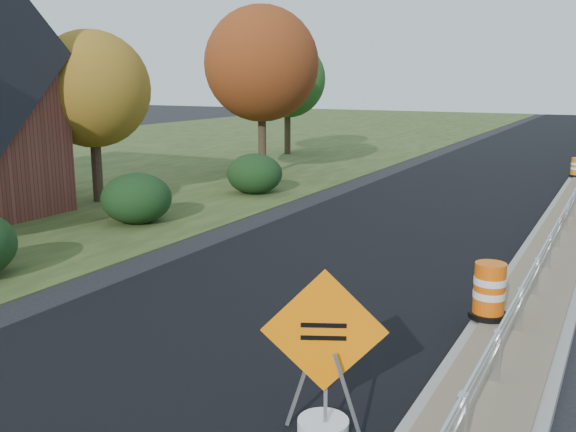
% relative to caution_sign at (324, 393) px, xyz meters
% --- Properties ---
extents(ground, '(140.00, 140.00, 0.00)m').
position_rel_caution_sign_xyz_m(ground, '(1.65, 7.99, -0.53)').
color(ground, black).
rests_on(ground, ground).
extents(grass_verge_near, '(30.00, 120.00, 0.03)m').
position_rel_caution_sign_xyz_m(grass_verge_near, '(-22.35, 17.99, -0.52)').
color(grass_verge_near, '#2E401B').
rests_on(grass_verge_near, ground).
extents(milled_overlay, '(7.20, 120.00, 0.01)m').
position_rel_caution_sign_xyz_m(milled_overlay, '(-2.75, 17.99, -0.53)').
color(milled_overlay, black).
rests_on(milled_overlay, ground).
extents(median, '(1.60, 55.00, 0.23)m').
position_rel_caution_sign_xyz_m(median, '(1.65, 15.99, -0.42)').
color(median, gray).
rests_on(median, ground).
extents(hedge_mid, '(2.09, 2.09, 1.52)m').
position_rel_caution_sign_xyz_m(hedge_mid, '(-9.85, 7.99, 0.23)').
color(hedge_mid, black).
rests_on(hedge_mid, ground).
extents(hedge_north, '(2.09, 2.09, 1.52)m').
position_rel_caution_sign_xyz_m(hedge_north, '(-9.35, 13.99, 0.23)').
color(hedge_north, black).
rests_on(hedge_north, ground).
extents(tree_near_yellow, '(3.96, 3.96, 5.88)m').
position_rel_caution_sign_xyz_m(tree_near_yellow, '(-13.35, 9.99, 3.35)').
color(tree_near_yellow, '#473523').
rests_on(tree_near_yellow, ground).
extents(tree_near_red, '(4.95, 4.95, 7.35)m').
position_rel_caution_sign_xyz_m(tree_near_red, '(-11.35, 17.99, 4.33)').
color(tree_near_red, '#473523').
rests_on(tree_near_red, ground).
extents(tree_near_back, '(4.29, 4.29, 6.37)m').
position_rel_caution_sign_xyz_m(tree_near_back, '(-14.35, 25.99, 3.68)').
color(tree_near_back, '#473523').
rests_on(tree_near_back, ground).
extents(caution_sign, '(1.39, 0.67, 2.09)m').
position_rel_caution_sign_xyz_m(caution_sign, '(0.00, 0.00, 0.00)').
color(caution_sign, white).
rests_on(caution_sign, ground).
extents(barrel_median_near, '(0.66, 0.66, 0.97)m').
position_rel_caution_sign_xyz_m(barrel_median_near, '(1.10, 4.33, 0.16)').
color(barrel_median_near, black).
rests_on(barrel_median_near, median).
extents(barrel_median_far, '(0.54, 0.54, 0.79)m').
position_rel_caution_sign_xyz_m(barrel_median_far, '(1.10, 22.76, 0.08)').
color(barrel_median_far, black).
rests_on(barrel_median_far, median).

